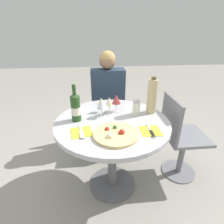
{
  "coord_description": "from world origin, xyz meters",
  "views": [
    {
      "loc": [
        -0.12,
        -1.27,
        1.42
      ],
      "look_at": [
        -0.01,
        -0.05,
        0.83
      ],
      "focal_mm": 28.0,
      "sensor_mm": 36.0,
      "label": 1
    }
  ],
  "objects_px": {
    "pizza_large": "(116,134)",
    "dining_table": "(112,134)",
    "wine_bottle": "(76,107)",
    "seated_diner": "(109,109)",
    "chair_empty_side": "(179,139)",
    "chair_behind_diner": "(108,111)",
    "tall_carafe": "(152,96)"
  },
  "relations": [
    {
      "from": "chair_behind_diner",
      "to": "pizza_large",
      "type": "relative_size",
      "value": 2.62
    },
    {
      "from": "seated_diner",
      "to": "wine_bottle",
      "type": "xyz_separation_m",
      "value": [
        -0.31,
        -0.62,
        0.31
      ]
    },
    {
      "from": "wine_bottle",
      "to": "tall_carafe",
      "type": "xyz_separation_m",
      "value": [
        0.65,
        0.09,
        0.04
      ]
    },
    {
      "from": "chair_behind_diner",
      "to": "tall_carafe",
      "type": "bearing_deg",
      "value": 116.9
    },
    {
      "from": "chair_behind_diner",
      "to": "pizza_large",
      "type": "distance_m",
      "value": 1.06
    },
    {
      "from": "pizza_large",
      "to": "dining_table",
      "type": "bearing_deg",
      "value": 91.33
    },
    {
      "from": "seated_diner",
      "to": "tall_carafe",
      "type": "bearing_deg",
      "value": 122.55
    },
    {
      "from": "pizza_large",
      "to": "wine_bottle",
      "type": "height_order",
      "value": "wine_bottle"
    },
    {
      "from": "chair_empty_side",
      "to": "tall_carafe",
      "type": "xyz_separation_m",
      "value": [
        -0.32,
        0.02,
        0.45
      ]
    },
    {
      "from": "dining_table",
      "to": "tall_carafe",
      "type": "xyz_separation_m",
      "value": [
        0.36,
        0.12,
        0.29
      ]
    },
    {
      "from": "chair_behind_diner",
      "to": "dining_table",
      "type": "bearing_deg",
      "value": 88.62
    },
    {
      "from": "seated_diner",
      "to": "tall_carafe",
      "type": "relative_size",
      "value": 3.67
    },
    {
      "from": "wine_bottle",
      "to": "tall_carafe",
      "type": "bearing_deg",
      "value": 7.64
    },
    {
      "from": "wine_bottle",
      "to": "chair_empty_side",
      "type": "bearing_deg",
      "value": 3.88
    },
    {
      "from": "chair_behind_diner",
      "to": "wine_bottle",
      "type": "bearing_deg",
      "value": 67.79
    },
    {
      "from": "chair_empty_side",
      "to": "wine_bottle",
      "type": "xyz_separation_m",
      "value": [
        -0.97,
        -0.07,
        0.41
      ]
    },
    {
      "from": "tall_carafe",
      "to": "dining_table",
      "type": "bearing_deg",
      "value": -161.09
    },
    {
      "from": "seated_diner",
      "to": "dining_table",
      "type": "bearing_deg",
      "value": 88.33
    },
    {
      "from": "pizza_large",
      "to": "tall_carafe",
      "type": "height_order",
      "value": "tall_carafe"
    },
    {
      "from": "chair_empty_side",
      "to": "pizza_large",
      "type": "bearing_deg",
      "value": -64.45
    },
    {
      "from": "chair_empty_side",
      "to": "seated_diner",
      "type": "bearing_deg",
      "value": -130.29
    },
    {
      "from": "chair_behind_diner",
      "to": "seated_diner",
      "type": "relative_size",
      "value": 0.72
    },
    {
      "from": "chair_empty_side",
      "to": "pizza_large",
      "type": "distance_m",
      "value": 0.81
    },
    {
      "from": "dining_table",
      "to": "tall_carafe",
      "type": "height_order",
      "value": "tall_carafe"
    },
    {
      "from": "seated_diner",
      "to": "chair_empty_side",
      "type": "relative_size",
      "value": 1.39
    },
    {
      "from": "wine_bottle",
      "to": "seated_diner",
      "type": "bearing_deg",
      "value": 63.49
    },
    {
      "from": "seated_diner",
      "to": "pizza_large",
      "type": "xyz_separation_m",
      "value": [
        -0.01,
        -0.88,
        0.21
      ]
    },
    {
      "from": "dining_table",
      "to": "tall_carafe",
      "type": "bearing_deg",
      "value": 18.91
    },
    {
      "from": "seated_diner",
      "to": "chair_empty_side",
      "type": "height_order",
      "value": "seated_diner"
    },
    {
      "from": "chair_empty_side",
      "to": "wine_bottle",
      "type": "height_order",
      "value": "wine_bottle"
    },
    {
      "from": "dining_table",
      "to": "tall_carafe",
      "type": "distance_m",
      "value": 0.48
    },
    {
      "from": "chair_behind_diner",
      "to": "chair_empty_side",
      "type": "distance_m",
      "value": 0.96
    }
  ]
}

